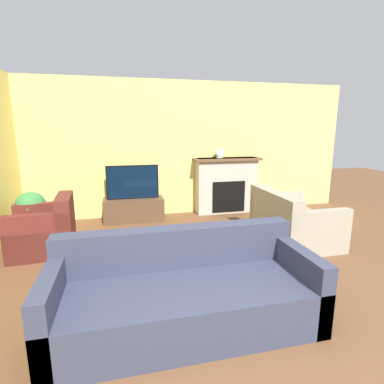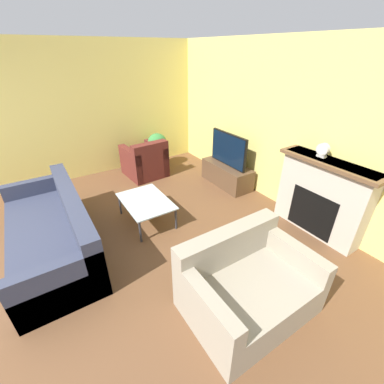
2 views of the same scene
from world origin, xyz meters
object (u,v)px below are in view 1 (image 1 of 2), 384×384
object	(u,v)px
couch_loveseat	(292,224)
coffee_table	(166,236)
potted_plant	(31,209)
mantel_clock	(220,153)
couch_sectional	(184,294)
armchair_by_window	(46,232)
tv	(133,182)

from	to	relation	value
couch_loveseat	coffee_table	bearing A→B (deg)	96.89
potted_plant	mantel_clock	world-z (taller)	mantel_clock
mantel_clock	couch_sectional	bearing A→B (deg)	-113.26
couch_loveseat	armchair_by_window	xyz separation A→B (m)	(-3.70, 0.45, 0.01)
couch_loveseat	mantel_clock	world-z (taller)	mantel_clock
coffee_table	tv	bearing A→B (deg)	99.72
armchair_by_window	coffee_table	world-z (taller)	armchair_by_window
armchair_by_window	mantel_clock	bearing A→B (deg)	110.38
couch_sectional	armchair_by_window	distance (m)	2.61
tv	couch_loveseat	xyz separation A→B (m)	(2.39, -1.70, -0.47)
couch_sectional	potted_plant	bearing A→B (deg)	126.95
potted_plant	mantel_clock	distance (m)	3.59
coffee_table	potted_plant	xyz separation A→B (m)	(-1.92, 1.15, 0.18)
couch_sectional	armchair_by_window	world-z (taller)	same
couch_sectional	couch_loveseat	size ratio (longest dim) A/B	1.77
armchair_by_window	mantel_clock	world-z (taller)	mantel_clock
couch_loveseat	armchair_by_window	distance (m)	3.72
armchair_by_window	potted_plant	bearing A→B (deg)	-152.22
armchair_by_window	potted_plant	world-z (taller)	armchair_by_window
tv	armchair_by_window	distance (m)	1.86
mantel_clock	coffee_table	bearing A→B (deg)	-124.67
couch_loveseat	coffee_table	world-z (taller)	couch_loveseat
couch_loveseat	potted_plant	distance (m)	4.09
coffee_table	potted_plant	distance (m)	2.25
tv	potted_plant	bearing A→B (deg)	-153.50
armchair_by_window	mantel_clock	size ratio (longest dim) A/B	4.47
couch_sectional	potted_plant	world-z (taller)	couch_sectional
tv	mantel_clock	bearing A→B (deg)	5.19
armchair_by_window	mantel_clock	distance (m)	3.54
potted_plant	mantel_clock	bearing A→B (deg)	15.78
couch_sectional	coffee_table	xyz separation A→B (m)	(0.03, 1.36, 0.07)
armchair_by_window	coffee_table	distance (m)	1.79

